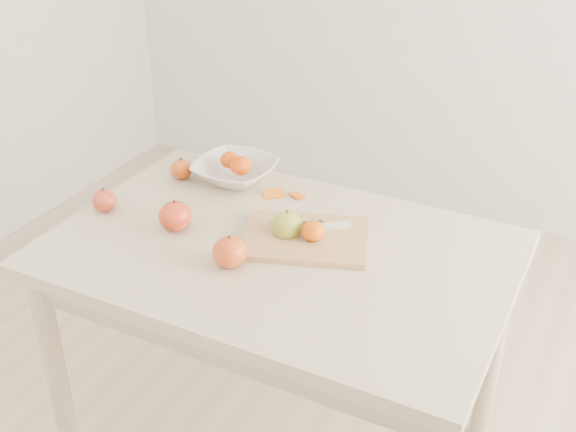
% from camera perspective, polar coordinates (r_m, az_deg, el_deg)
% --- Properties ---
extents(table, '(1.20, 0.80, 0.75)m').
position_cam_1_polar(table, '(1.96, -0.67, -4.94)').
color(table, '#C8B597').
rests_on(table, ground).
extents(cutting_board, '(0.39, 0.34, 0.02)m').
position_cam_1_polar(cutting_board, '(1.93, 1.32, -1.76)').
color(cutting_board, tan).
rests_on(cutting_board, table).
extents(board_tangerine, '(0.06, 0.06, 0.05)m').
position_cam_1_polar(board_tangerine, '(1.89, 2.01, -1.18)').
color(board_tangerine, '#D55D07').
rests_on(board_tangerine, cutting_board).
extents(fruit_bowl, '(0.25, 0.25, 0.06)m').
position_cam_1_polar(fruit_bowl, '(2.24, -4.19, 3.57)').
color(fruit_bowl, silver).
rests_on(fruit_bowl, table).
extents(bowl_tangerine_near, '(0.06, 0.06, 0.05)m').
position_cam_1_polar(bowl_tangerine_near, '(2.25, -4.64, 4.45)').
color(bowl_tangerine_near, '#E43C08').
rests_on(bowl_tangerine_near, fruit_bowl).
extents(bowl_tangerine_far, '(0.07, 0.07, 0.06)m').
position_cam_1_polar(bowl_tangerine_far, '(2.20, -3.75, 4.00)').
color(bowl_tangerine_far, '#E03C07').
rests_on(bowl_tangerine_far, fruit_bowl).
extents(orange_peel_a, '(0.07, 0.07, 0.01)m').
position_cam_1_polar(orange_peel_a, '(2.16, -1.14, 1.67)').
color(orange_peel_a, orange).
rests_on(orange_peel_a, table).
extents(orange_peel_b, '(0.06, 0.05, 0.01)m').
position_cam_1_polar(orange_peel_b, '(2.15, 0.74, 1.58)').
color(orange_peel_b, '#CC570E').
rests_on(orange_peel_b, table).
extents(paring_knife, '(0.16, 0.09, 0.01)m').
position_cam_1_polar(paring_knife, '(1.96, 3.45, -0.73)').
color(paring_knife, silver).
rests_on(paring_knife, cutting_board).
extents(apple_green, '(0.09, 0.09, 0.08)m').
position_cam_1_polar(apple_green, '(1.93, -0.07, -0.75)').
color(apple_green, olive).
rests_on(apple_green, table).
extents(apple_red_d, '(0.07, 0.07, 0.06)m').
position_cam_1_polar(apple_red_d, '(2.13, -14.30, 1.20)').
color(apple_red_d, '#A71E23').
rests_on(apple_red_d, table).
extents(apple_red_b, '(0.09, 0.09, 0.08)m').
position_cam_1_polar(apple_red_b, '(1.99, -8.90, 0.01)').
color(apple_red_b, maroon).
rests_on(apple_red_b, table).
extents(apple_red_e, '(0.09, 0.09, 0.08)m').
position_cam_1_polar(apple_red_e, '(1.82, -4.62, -2.85)').
color(apple_red_e, maroon).
rests_on(apple_red_e, table).
extents(apple_red_a, '(0.07, 0.07, 0.06)m').
position_cam_1_polar(apple_red_a, '(2.27, -8.42, 3.67)').
color(apple_red_a, '#8F1603').
rests_on(apple_red_a, table).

